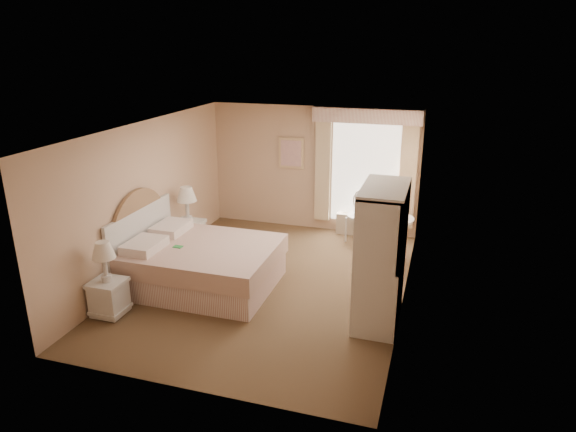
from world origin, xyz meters
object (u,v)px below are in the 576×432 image
(nightstand_near, at_px, (108,288))
(nightstand_far, at_px, (189,228))
(bed, at_px, (195,262))
(round_table, at_px, (393,231))
(cafe_chair, at_px, (361,211))
(armoire, at_px, (381,267))

(nightstand_near, xyz_separation_m, nightstand_far, (0.00, 2.42, 0.05))
(bed, relative_size, round_table, 3.09)
(round_table, xyz_separation_m, cafe_chair, (-0.68, 0.67, 0.08))
(bed, distance_m, round_table, 3.51)
(nightstand_far, height_order, round_table, nightstand_far)
(nightstand_near, xyz_separation_m, armoire, (3.65, 0.99, 0.39))
(round_table, distance_m, armoire, 2.28)
(round_table, bearing_deg, nightstand_far, -166.86)
(nightstand_far, relative_size, round_table, 1.62)
(nightstand_near, relative_size, nightstand_far, 0.90)
(bed, bearing_deg, cafe_chair, 51.04)
(cafe_chair, bearing_deg, bed, -112.35)
(bed, bearing_deg, armoire, -4.48)
(nightstand_near, distance_m, cafe_chair, 4.89)
(armoire, bearing_deg, nightstand_near, -164.78)
(round_table, relative_size, armoire, 0.39)
(bed, bearing_deg, round_table, 35.41)
(nightstand_far, xyz_separation_m, round_table, (3.59, 0.84, 0.04))
(bed, xyz_separation_m, nightstand_near, (-0.73, -1.22, 0.03))
(bed, relative_size, nightstand_far, 1.90)
(cafe_chair, relative_size, armoire, 0.52)
(nightstand_far, distance_m, cafe_chair, 3.28)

